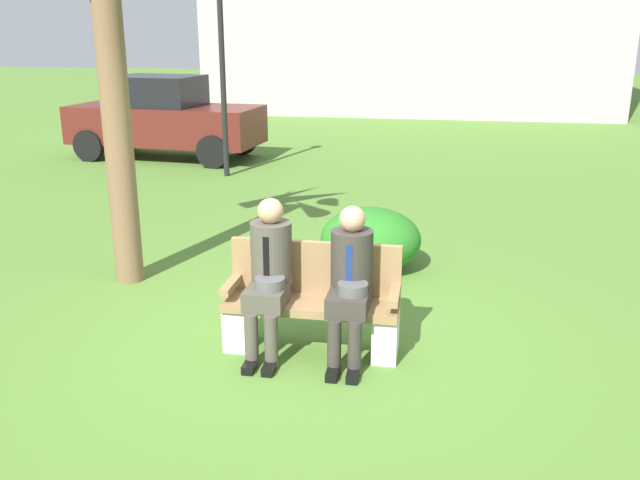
% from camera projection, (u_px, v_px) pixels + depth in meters
% --- Properties ---
extents(ground_plane, '(80.00, 80.00, 0.00)m').
position_uv_depth(ground_plane, '(301.00, 343.00, 5.83)').
color(ground_plane, '#517C2F').
extents(park_bench, '(1.44, 0.44, 0.90)m').
position_uv_depth(park_bench, '(313.00, 304.00, 5.63)').
color(park_bench, '#99754C').
rests_on(park_bench, ground).
extents(seated_man_left, '(0.34, 0.72, 1.30)m').
position_uv_depth(seated_man_left, '(269.00, 270.00, 5.47)').
color(seated_man_left, '#4C473D').
rests_on(seated_man_left, ground).
extents(seated_man_right, '(0.34, 0.72, 1.26)m').
position_uv_depth(seated_man_right, '(350.00, 277.00, 5.36)').
color(seated_man_right, '#38332D').
rests_on(seated_man_right, ground).
extents(shrub_near_bench, '(1.12, 1.03, 0.70)m').
position_uv_depth(shrub_near_bench, '(371.00, 239.00, 7.53)').
color(shrub_near_bench, '#277220').
rests_on(shrub_near_bench, ground).
extents(parked_car_near, '(4.02, 1.99, 1.68)m').
position_uv_depth(parked_car_near, '(164.00, 118.00, 13.97)').
color(parked_car_near, '#591E19').
rests_on(parked_car_near, ground).
extents(street_lamp, '(0.24, 0.24, 3.63)m').
position_uv_depth(street_lamp, '(222.00, 51.00, 11.81)').
color(street_lamp, black).
rests_on(street_lamp, ground).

